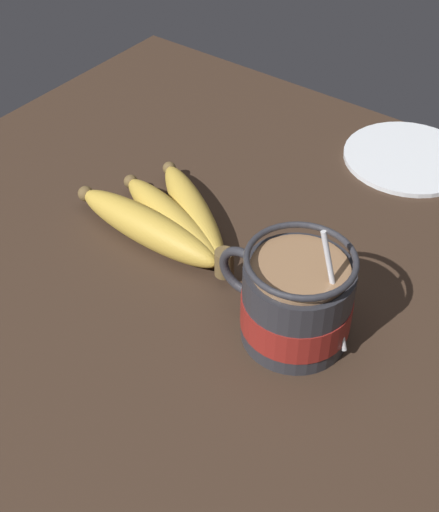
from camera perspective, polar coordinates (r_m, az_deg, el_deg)
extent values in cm
cube|color=#332319|center=(71.91, -1.24, -6.09)|extent=(92.05, 92.05, 3.31)
cylinder|color=#28282D|center=(66.72, 6.19, -3.78)|extent=(10.24, 10.24, 8.60)
cylinder|color=maroon|center=(67.33, 6.13, -4.29)|extent=(10.44, 10.44, 3.43)
torus|color=#28282D|center=(68.52, 1.93, -1.27)|extent=(5.61, 0.90, 5.61)
cylinder|color=#846042|center=(63.65, 6.47, -1.01)|extent=(9.04, 9.04, 0.40)
torus|color=#28282D|center=(62.90, 6.55, -0.27)|extent=(10.24, 10.24, 0.60)
cylinder|color=silver|center=(63.20, 9.18, -3.00)|extent=(4.11, 0.50, 12.56)
ellipsoid|color=silver|center=(68.19, 7.30, -6.05)|extent=(3.00, 2.00, 0.80)
cylinder|color=brown|center=(72.53, 0.38, -0.56)|extent=(2.00, 2.00, 3.00)
ellipsoid|color=#B79338|center=(80.48, -2.13, 3.52)|extent=(17.28, 13.08, 3.61)
sphere|color=brown|center=(87.54, -4.04, 7.02)|extent=(1.62, 1.62, 1.62)
ellipsoid|color=#B79338|center=(79.43, -3.85, 2.88)|extent=(18.18, 8.94, 3.71)
sphere|color=brown|center=(85.66, -7.12, 5.93)|extent=(1.67, 1.67, 1.67)
ellipsoid|color=#B79338|center=(78.47, -5.79, 2.32)|extent=(19.58, 4.65, 4.04)
sphere|color=brown|center=(84.26, -10.66, 4.92)|extent=(1.82, 1.82, 1.82)
cylinder|color=silver|center=(95.03, 14.86, 7.63)|extent=(16.44, 16.44, 0.60)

